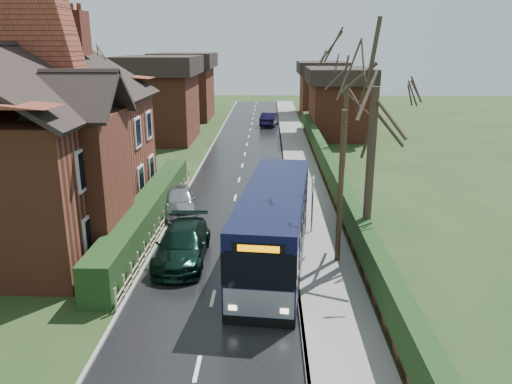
{
  "coord_description": "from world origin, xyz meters",
  "views": [
    {
      "loc": [
        1.94,
        -17.82,
        8.71
      ],
      "look_at": [
        1.34,
        5.26,
        1.8
      ],
      "focal_mm": 35.0,
      "sensor_mm": 36.0,
      "label": 1
    }
  ],
  "objects_px": {
    "brick_house": "(39,140)",
    "car_silver": "(179,200)",
    "telegraph_pole": "(341,189)",
    "car_green": "(182,244)",
    "bus_stop_sign": "(313,196)",
    "bus": "(274,226)"
  },
  "relations": [
    {
      "from": "brick_house",
      "to": "car_green",
      "type": "bearing_deg",
      "value": -26.31
    },
    {
      "from": "brick_house",
      "to": "car_silver",
      "type": "xyz_separation_m",
      "value": [
        5.93,
        2.45,
        -3.65
      ]
    },
    {
      "from": "car_silver",
      "to": "bus_stop_sign",
      "type": "xyz_separation_m",
      "value": [
        6.8,
        -2.85,
        1.15
      ]
    },
    {
      "from": "car_silver",
      "to": "telegraph_pole",
      "type": "xyz_separation_m",
      "value": [
        7.6,
        -6.06,
        2.46
      ]
    },
    {
      "from": "bus",
      "to": "car_silver",
      "type": "relative_size",
      "value": 2.49
    },
    {
      "from": "car_green",
      "to": "bus_stop_sign",
      "type": "xyz_separation_m",
      "value": [
        5.6,
        3.13,
        1.16
      ]
    },
    {
      "from": "car_silver",
      "to": "car_green",
      "type": "distance_m",
      "value": 6.1
    },
    {
      "from": "brick_house",
      "to": "telegraph_pole",
      "type": "bearing_deg",
      "value": -14.91
    },
    {
      "from": "car_silver",
      "to": "telegraph_pole",
      "type": "relative_size",
      "value": 0.67
    },
    {
      "from": "car_silver",
      "to": "bus_stop_sign",
      "type": "height_order",
      "value": "bus_stop_sign"
    },
    {
      "from": "bus_stop_sign",
      "to": "telegraph_pole",
      "type": "relative_size",
      "value": 0.45
    },
    {
      "from": "brick_house",
      "to": "car_silver",
      "type": "bearing_deg",
      "value": 22.46
    },
    {
      "from": "brick_house",
      "to": "car_green",
      "type": "distance_m",
      "value": 8.76
    },
    {
      "from": "bus_stop_sign",
      "to": "brick_house",
      "type": "bearing_deg",
      "value": -165.55
    },
    {
      "from": "brick_house",
      "to": "bus_stop_sign",
      "type": "xyz_separation_m",
      "value": [
        12.73,
        -0.39,
        -2.5
      ]
    },
    {
      "from": "car_green",
      "to": "telegraph_pole",
      "type": "relative_size",
      "value": 0.78
    },
    {
      "from": "bus",
      "to": "car_green",
      "type": "bearing_deg",
      "value": -173.47
    },
    {
      "from": "brick_house",
      "to": "bus",
      "type": "height_order",
      "value": "brick_house"
    },
    {
      "from": "brick_house",
      "to": "car_silver",
      "type": "relative_size",
      "value": 3.44
    },
    {
      "from": "brick_house",
      "to": "bus_stop_sign",
      "type": "relative_size",
      "value": 5.13
    },
    {
      "from": "telegraph_pole",
      "to": "car_green",
      "type": "bearing_deg",
      "value": 177.54
    },
    {
      "from": "brick_house",
      "to": "bus",
      "type": "distance_m",
      "value": 11.82
    }
  ]
}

